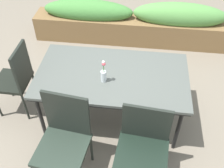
{
  "coord_description": "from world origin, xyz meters",
  "views": [
    {
      "loc": [
        0.25,
        -2.21,
        2.7
      ],
      "look_at": [
        -0.02,
        0.01,
        0.56
      ],
      "focal_mm": 42.7,
      "sensor_mm": 36.0,
      "label": 1
    }
  ],
  "objects": [
    {
      "name": "flower_vase",
      "position": [
        -0.1,
        -0.12,
        0.83
      ],
      "size": [
        0.06,
        0.06,
        0.28
      ],
      "color": "silver",
      "rests_on": "dining_table"
    },
    {
      "name": "chair_near_right",
      "position": [
        0.37,
        -0.77,
        0.53
      ],
      "size": [
        0.53,
        0.53,
        0.91
      ],
      "rotation": [
        0.0,
        0.0,
        3.05
      ],
      "color": "black",
      "rests_on": "ground"
    },
    {
      "name": "dining_table",
      "position": [
        -0.02,
        0.01,
        0.67
      ],
      "size": [
        1.71,
        0.95,
        0.72
      ],
      "color": "#4C514C",
      "rests_on": "ground"
    },
    {
      "name": "chair_near_left",
      "position": [
        -0.4,
        -0.76,
        0.55
      ],
      "size": [
        0.53,
        0.53,
        0.99
      ],
      "rotation": [
        0.0,
        0.0,
        3.02
      ],
      "color": "#233027",
      "rests_on": "ground"
    },
    {
      "name": "ground_plane",
      "position": [
        0.0,
        0.0,
        0.0
      ],
      "size": [
        12.0,
        12.0,
        0.0
      ],
      "primitive_type": "plane",
      "color": "#756B5B"
    },
    {
      "name": "planter_box",
      "position": [
        0.13,
        1.76,
        0.35
      ],
      "size": [
        3.34,
        0.43,
        0.75
      ],
      "color": "brown",
      "rests_on": "ground"
    },
    {
      "name": "chair_end_left",
      "position": [
        -1.18,
        0.0,
        0.55
      ],
      "size": [
        0.41,
        0.41,
        0.98
      ],
      "rotation": [
        0.0,
        0.0,
        1.56
      ],
      "color": "black",
      "rests_on": "ground"
    }
  ]
}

